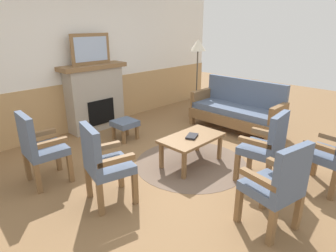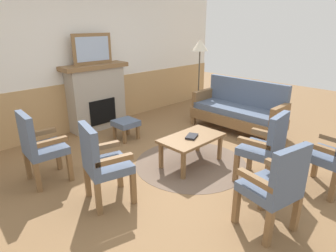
# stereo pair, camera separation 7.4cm
# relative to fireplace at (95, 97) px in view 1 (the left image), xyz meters

# --- Properties ---
(ground_plane) EXTENTS (14.00, 14.00, 0.00)m
(ground_plane) POSITION_rel_fireplace_xyz_m (0.00, -2.35, -0.65)
(ground_plane) COLOR olive
(wall_back) EXTENTS (7.20, 0.14, 2.70)m
(wall_back) POSITION_rel_fireplace_xyz_m (0.00, 0.25, 0.66)
(wall_back) COLOR white
(wall_back) RESTS_ON ground_plane
(fireplace) EXTENTS (1.30, 0.44, 1.28)m
(fireplace) POSITION_rel_fireplace_xyz_m (0.00, 0.00, 0.00)
(fireplace) COLOR #A39989
(fireplace) RESTS_ON ground_plane
(framed_picture) EXTENTS (0.80, 0.04, 0.56)m
(framed_picture) POSITION_rel_fireplace_xyz_m (0.00, 0.00, 0.91)
(framed_picture) COLOR brown
(framed_picture) RESTS_ON fireplace
(couch) EXTENTS (0.70, 1.80, 0.98)m
(couch) POSITION_rel_fireplace_xyz_m (1.88, -2.06, -0.26)
(couch) COLOR brown
(couch) RESTS_ON ground_plane
(coffee_table) EXTENTS (0.96, 0.56, 0.44)m
(coffee_table) POSITION_rel_fireplace_xyz_m (0.14, -2.36, -0.27)
(coffee_table) COLOR brown
(coffee_table) RESTS_ON ground_plane
(round_rug) EXTENTS (1.70, 1.70, 0.01)m
(round_rug) POSITION_rel_fireplace_xyz_m (0.14, -2.36, -0.65)
(round_rug) COLOR brown
(round_rug) RESTS_ON ground_plane
(book_on_table) EXTENTS (0.26, 0.22, 0.03)m
(book_on_table) POSITION_rel_fireplace_xyz_m (0.12, -2.37, -0.20)
(book_on_table) COLOR black
(book_on_table) RESTS_ON coffee_table
(footstool) EXTENTS (0.40, 0.40, 0.36)m
(footstool) POSITION_rel_fireplace_xyz_m (0.03, -0.88, -0.37)
(footstool) COLOR brown
(footstool) RESTS_ON ground_plane
(armchair_near_fireplace) EXTENTS (0.58, 0.58, 0.98)m
(armchair_near_fireplace) POSITION_rel_fireplace_xyz_m (-1.34, -2.27, -0.11)
(armchair_near_fireplace) COLOR brown
(armchair_near_fireplace) RESTS_ON ground_plane
(armchair_by_window_left) EXTENTS (0.52, 0.52, 0.98)m
(armchair_by_window_left) POSITION_rel_fireplace_xyz_m (-1.66, -1.30, -0.11)
(armchair_by_window_left) COLOR brown
(armchair_by_window_left) RESTS_ON ground_plane
(armchair_front_left) EXTENTS (0.57, 0.57, 0.98)m
(armchair_front_left) POSITION_rel_fireplace_xyz_m (-0.41, -3.91, -0.11)
(armchair_front_left) COLOR brown
(armchair_front_left) RESTS_ON ground_plane
(armchair_front_center) EXTENTS (0.52, 0.52, 0.98)m
(armchair_front_center) POSITION_rel_fireplace_xyz_m (0.41, -3.38, -0.11)
(armchair_front_center) COLOR brown
(armchair_front_center) RESTS_ON ground_plane
(armchair_corner_left) EXTENTS (0.54, 0.54, 0.98)m
(armchair_corner_left) POSITION_rel_fireplace_xyz_m (0.81, -4.08, -0.11)
(armchair_corner_left) COLOR brown
(armchair_corner_left) RESTS_ON ground_plane
(floor_lamp_by_couch) EXTENTS (0.36, 0.36, 1.68)m
(floor_lamp_by_couch) POSITION_rel_fireplace_xyz_m (2.22, -0.76, 0.80)
(floor_lamp_by_couch) COLOR #332D28
(floor_lamp_by_couch) RESTS_ON ground_plane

